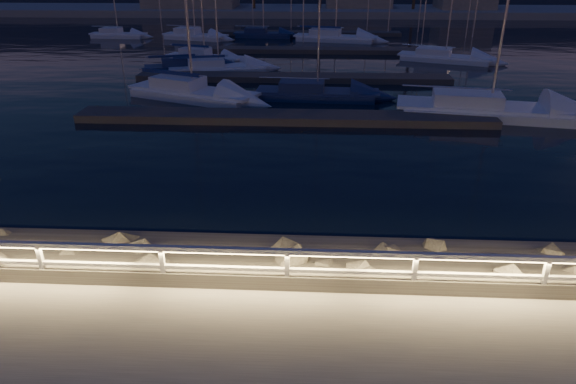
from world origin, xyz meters
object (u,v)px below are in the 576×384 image
at_px(sailboat_n, 262,34).
at_px(sailboat_f, 188,66).
at_px(sailboat_d, 485,108).
at_px(sailboat_k, 333,37).
at_px(sailboat_c, 314,92).
at_px(sailboat_g, 216,67).
at_px(guard_rail, 242,259).
at_px(sailboat_e, 203,57).
at_px(sailboat_l, 443,57).
at_px(sailboat_b, 190,91).
at_px(sailboat_m, 117,34).
at_px(sailboat_i, 194,35).

bearing_deg(sailboat_n, sailboat_f, -98.32).
bearing_deg(sailboat_d, sailboat_k, 114.47).
height_order(sailboat_c, sailboat_k, sailboat_k).
xyz_separation_m(sailboat_c, sailboat_g, (-7.43, 7.52, -0.00)).
height_order(guard_rail, sailboat_n, sailboat_n).
distance_m(sailboat_e, sailboat_f, 4.01).
distance_m(sailboat_l, sailboat_n, 21.50).
bearing_deg(sailboat_l, sailboat_d, -73.88).
bearing_deg(sailboat_c, sailboat_k, 89.19).
height_order(guard_rail, sailboat_g, sailboat_g).
bearing_deg(sailboat_l, sailboat_g, -141.55).
relative_size(sailboat_c, sailboat_l, 0.98).
bearing_deg(sailboat_c, sailboat_g, 138.12).
xyz_separation_m(sailboat_c, sailboat_n, (-5.90, 26.94, -0.02)).
xyz_separation_m(sailboat_f, sailboat_k, (11.53, 16.56, 0.04)).
xyz_separation_m(guard_rail, sailboat_g, (-5.85, 28.40, -0.97)).
height_order(sailboat_b, sailboat_m, sailboat_b).
xyz_separation_m(sailboat_l, sailboat_m, (-32.37, 12.46, 0.00)).
distance_m(sailboat_f, sailboat_n, 19.43).
bearing_deg(sailboat_l, sailboat_k, 149.27).
height_order(sailboat_e, sailboat_m, sailboat_e).
height_order(sailboat_f, sailboat_l, sailboat_l).
bearing_deg(sailboat_k, sailboat_f, -112.11).
relative_size(sailboat_e, sailboat_k, 0.78).
relative_size(sailboat_g, sailboat_n, 1.14).
distance_m(sailboat_c, sailboat_d, 9.91).
height_order(sailboat_i, sailboat_n, sailboat_i).
height_order(sailboat_d, sailboat_i, sailboat_d).
relative_size(guard_rail, sailboat_k, 3.04).
distance_m(sailboat_e, sailboat_g, 4.77).
height_order(sailboat_g, sailboat_k, sailboat_k).
height_order(sailboat_c, sailboat_d, sailboat_d).
xyz_separation_m(guard_rail, sailboat_n, (-4.32, 47.83, -0.98)).
xyz_separation_m(sailboat_d, sailboat_e, (-18.65, 15.26, -0.05)).
distance_m(sailboat_f, sailboat_k, 20.17).
bearing_deg(sailboat_k, sailboat_d, -62.20).
bearing_deg(sailboat_n, sailboat_e, -99.91).
height_order(sailboat_k, sailboat_n, sailboat_k).
bearing_deg(sailboat_b, sailboat_e, 121.21).
distance_m(sailboat_c, sailboat_n, 27.58).
relative_size(sailboat_i, sailboat_l, 0.93).
bearing_deg(sailboat_g, guard_rail, -93.41).
bearing_deg(sailboat_n, sailboat_l, -36.54).
distance_m(sailboat_e, sailboat_n, 15.45).
bearing_deg(sailboat_n, sailboat_k, -14.93).
relative_size(sailboat_l, sailboat_n, 1.17).
bearing_deg(sailboat_i, sailboat_l, -10.43).
bearing_deg(sailboat_m, sailboat_b, -57.93).
height_order(sailboat_c, sailboat_f, sailboat_c).
relative_size(sailboat_e, sailboat_m, 1.09).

